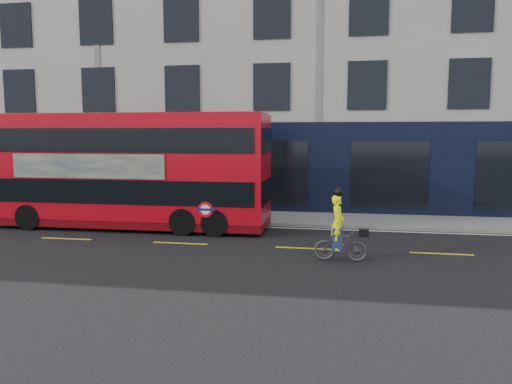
# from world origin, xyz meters

# --- Properties ---
(ground) EXTENTS (120.00, 120.00, 0.00)m
(ground) POSITION_xyz_m (0.00, 0.00, 0.00)
(ground) COLOR black
(ground) RESTS_ON ground
(pavement) EXTENTS (60.00, 3.00, 0.12)m
(pavement) POSITION_xyz_m (0.00, 6.50, 0.06)
(pavement) COLOR gray
(pavement) RESTS_ON ground
(kerb) EXTENTS (60.00, 0.12, 0.13)m
(kerb) POSITION_xyz_m (0.00, 5.00, 0.07)
(kerb) COLOR slate
(kerb) RESTS_ON ground
(building_terrace) EXTENTS (50.00, 10.07, 15.00)m
(building_terrace) POSITION_xyz_m (0.00, 12.94, 7.49)
(building_terrace) COLOR #ADAAA3
(building_terrace) RESTS_ON ground
(road_edge_line) EXTENTS (58.00, 0.10, 0.01)m
(road_edge_line) POSITION_xyz_m (0.00, 4.70, 0.00)
(road_edge_line) COLOR silver
(road_edge_line) RESTS_ON ground
(lane_dashes) EXTENTS (58.00, 0.12, 0.01)m
(lane_dashes) POSITION_xyz_m (0.00, 1.50, 0.00)
(lane_dashes) COLOR gold
(lane_dashes) RESTS_ON ground
(bus) EXTENTS (10.53, 2.48, 4.23)m
(bus) POSITION_xyz_m (-6.75, 3.80, 2.17)
(bus) COLOR #B10712
(bus) RESTS_ON ground
(cyclist) EXTENTS (1.48, 0.55, 2.03)m
(cyclist) POSITION_xyz_m (1.06, 0.15, 0.69)
(cyclist) COLOR #3F4144
(cyclist) RESTS_ON ground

